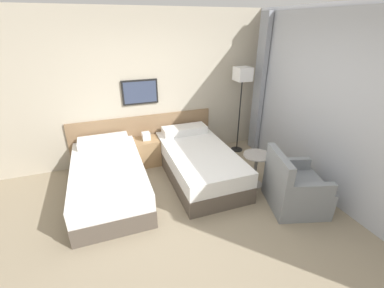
{
  "coord_description": "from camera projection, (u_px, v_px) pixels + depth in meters",
  "views": [
    {
      "loc": [
        -0.95,
        -2.53,
        2.45
      ],
      "look_at": [
        0.33,
        1.0,
        0.67
      ],
      "focal_mm": 24.0,
      "sensor_mm": 36.0,
      "label": 1
    }
  ],
  "objects": [
    {
      "name": "ground_plane",
      "position": [
        194.0,
        222.0,
        3.49
      ],
      "size": [
        16.0,
        16.0,
        0.0
      ],
      "primitive_type": "plane",
      "color": "gray"
    },
    {
      "name": "bed_near_door",
      "position": [
        109.0,
        178.0,
        3.97
      ],
      "size": [
        1.04,
        2.0,
        0.65
      ],
      "color": "brown",
      "rests_on": "ground_plane"
    },
    {
      "name": "wall_window",
      "position": [
        343.0,
        113.0,
        3.49
      ],
      "size": [
        0.21,
        4.59,
        2.7
      ],
      "color": "white",
      "rests_on": "ground_plane"
    },
    {
      "name": "armchair",
      "position": [
        294.0,
        189.0,
        3.69
      ],
      "size": [
        0.92,
        0.94,
        0.85
      ],
      "rotation": [
        0.0,
        0.0,
        1.29
      ],
      "color": "gray",
      "rests_on": "ground_plane"
    },
    {
      "name": "nightstand",
      "position": [
        147.0,
        151.0,
        4.83
      ],
      "size": [
        0.44,
        0.41,
        0.64
      ],
      "color": "#9E7A51",
      "rests_on": "ground_plane"
    },
    {
      "name": "bed_near_window",
      "position": [
        198.0,
        162.0,
        4.43
      ],
      "size": [
        1.04,
        2.0,
        0.65
      ],
      "color": "brown",
      "rests_on": "ground_plane"
    },
    {
      "name": "wall_headboard",
      "position": [
        153.0,
        92.0,
        4.73
      ],
      "size": [
        10.0,
        0.1,
        2.7
      ],
      "color": "#B7AD99",
      "rests_on": "ground_plane"
    },
    {
      "name": "side_table",
      "position": [
        256.0,
        164.0,
        4.12
      ],
      "size": [
        0.43,
        0.43,
        0.56
      ],
      "color": "gray",
      "rests_on": "ground_plane"
    },
    {
      "name": "floor_lamp",
      "position": [
        242.0,
        80.0,
        4.83
      ],
      "size": [
        0.28,
        0.28,
        1.71
      ],
      "color": "black",
      "rests_on": "ground_plane"
    }
  ]
}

